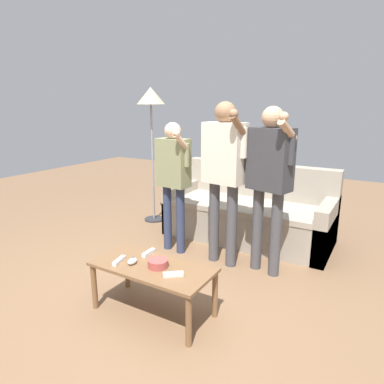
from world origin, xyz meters
TOP-DOWN VIEW (x-y plane):
  - ground_plane at (0.00, 0.00)m, footprint 12.00×12.00m
  - couch at (0.15, 1.64)m, footprint 1.97×0.86m
  - coffee_table at (0.09, -0.24)m, footprint 0.95×0.46m
  - snack_bowl at (0.15, -0.25)m, footprint 0.15×0.15m
  - game_remote_nunchuk at (-0.05, -0.31)m, footprint 0.06×0.09m
  - floor_lamp at (-1.26, 1.57)m, footprint 0.38×0.38m
  - player_left at (-0.43, 0.83)m, footprint 0.42×0.32m
  - player_center at (0.17, 0.83)m, footprint 0.48×0.38m
  - player_right at (0.62, 0.87)m, footprint 0.46×0.41m
  - game_remote_wand_near at (-0.05, -0.10)m, footprint 0.04×0.15m
  - game_remote_wand_far at (-0.16, -0.34)m, footprint 0.06×0.15m
  - game_remote_wand_spare at (0.33, -0.31)m, footprint 0.14×0.12m

SIDE VIEW (x-z plane):
  - ground_plane at x=0.00m, z-range 0.00..0.00m
  - couch at x=0.15m, z-range -0.14..0.75m
  - coffee_table at x=0.09m, z-range 0.15..0.55m
  - game_remote_wand_far at x=-0.16m, z-range 0.40..0.44m
  - game_remote_wand_spare at x=0.33m, z-range 0.40..0.44m
  - game_remote_wand_near at x=-0.05m, z-range 0.40..0.44m
  - game_remote_nunchuk at x=-0.05m, z-range 0.40..0.46m
  - snack_bowl at x=0.15m, z-range 0.40..0.46m
  - player_left at x=-0.43m, z-range 0.18..1.61m
  - player_right at x=0.62m, z-range 0.21..1.80m
  - player_center at x=0.17m, z-range 0.21..1.85m
  - floor_lamp at x=-1.26m, z-range 0.70..2.53m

